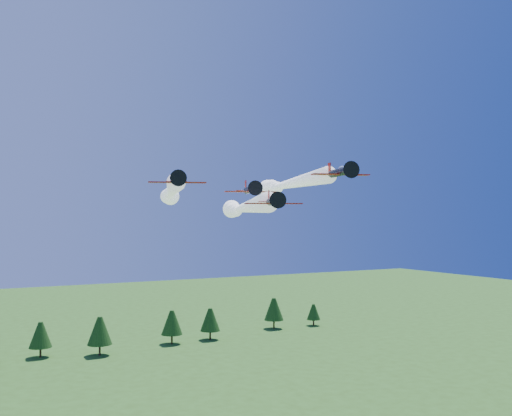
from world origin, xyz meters
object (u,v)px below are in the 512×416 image
plane_right (286,185)px  plane_slot (250,190)px  plane_lead (243,208)px  plane_left (171,192)px

plane_right → plane_slot: bearing=-120.6°
plane_lead → plane_slot: size_ratio=6.56×
plane_lead → plane_left: 14.34m
plane_lead → plane_right: (9.51, 1.24, 4.42)m
plane_left → plane_slot: (3.60, -23.92, -0.64)m
plane_slot → plane_left: bearing=115.6°
plane_lead → plane_slot: bearing=-91.9°
plane_right → plane_lead: bearing=-157.1°
plane_left → plane_right: size_ratio=1.12×
plane_lead → plane_left: (-9.29, 10.50, 3.00)m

